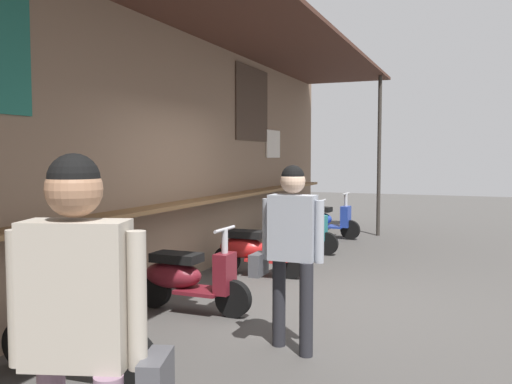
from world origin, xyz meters
name	(u,v)px	position (x,y,z in m)	size (l,w,h in m)	color
ground_plane	(306,298)	(0.00, 0.00, 0.00)	(37.38, 37.38, 0.00)	#474442
market_stall_facade	(169,135)	(0.01, 1.90, 2.01)	(13.35, 2.19, 3.69)	#7F6651
scooter_silver	(67,327)	(-2.93, 1.08, 0.39)	(0.47, 1.40, 0.97)	#B2B5BA
scooter_maroon	(186,277)	(-1.03, 1.08, 0.39)	(0.46, 1.40, 0.97)	maroon
scooter_red	(253,249)	(0.95, 1.08, 0.39)	(0.46, 1.40, 0.97)	red
scooter_teal	(295,231)	(2.92, 1.08, 0.39)	(0.46, 1.40, 0.97)	#197075
scooter_blue	(323,219)	(4.86, 1.08, 0.39)	(0.48, 1.40, 0.97)	#233D9E
shopper_with_handbag	(291,239)	(-1.75, -0.39, 1.01)	(0.29, 0.65, 1.66)	#232328
shopper_browsing	(81,315)	(-4.50, -0.38, 1.08)	(0.42, 0.68, 1.75)	gray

